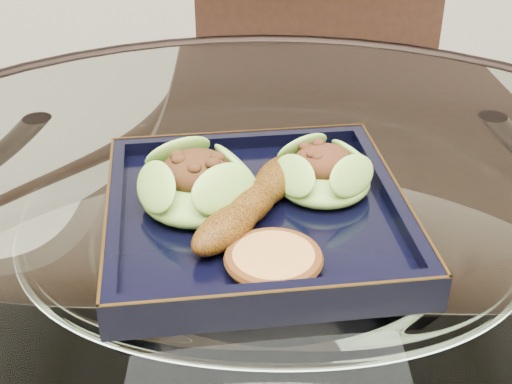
{
  "coord_description": "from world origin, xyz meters",
  "views": [
    {
      "loc": [
        -0.02,
        -0.51,
        1.14
      ],
      "look_at": [
        -0.01,
        0.03,
        0.8
      ],
      "focal_mm": 50.0,
      "sensor_mm": 36.0,
      "label": 1
    }
  ],
  "objects": [
    {
      "name": "dining_chair",
      "position": [
        0.1,
        0.55,
        0.57
      ],
      "size": [
        0.46,
        0.46,
        1.01
      ],
      "rotation": [
        0.0,
        0.0,
        0.04
      ],
      "color": "black",
      "rests_on": "ground"
    },
    {
      "name": "navy_plate",
      "position": [
        -0.01,
        0.03,
        0.77
      ],
      "size": [
        0.3,
        0.3,
        0.02
      ],
      "primitive_type": "cube",
      "rotation": [
        0.0,
        0.0,
        0.12
      ],
      "color": "black",
      "rests_on": "dining_table"
    },
    {
      "name": "crumb_patty",
      "position": [
        -0.0,
        -0.05,
        0.79
      ],
      "size": [
        0.08,
        0.08,
        0.01
      ],
      "primitive_type": "cylinder",
      "rotation": [
        0.0,
        0.0,
        0.06
      ],
      "color": "#CB8E43",
      "rests_on": "navy_plate"
    },
    {
      "name": "lettuce_wrap_right",
      "position": [
        0.05,
        0.07,
        0.8
      ],
      "size": [
        0.11,
        0.11,
        0.03
      ],
      "primitive_type": "ellipsoid",
      "rotation": [
        0.0,
        0.0,
        0.22
      ],
      "color": "#4E8B28",
      "rests_on": "navy_plate"
    },
    {
      "name": "dining_table",
      "position": [
        -0.0,
        -0.0,
        0.6
      ],
      "size": [
        1.13,
        1.13,
        0.77
      ],
      "color": "white",
      "rests_on": "ground"
    },
    {
      "name": "roasted_plantain",
      "position": [
        -0.02,
        0.02,
        0.8
      ],
      "size": [
        0.11,
        0.16,
        0.03
      ],
      "primitive_type": "ellipsoid",
      "rotation": [
        0.0,
        0.0,
        1.07
      ],
      "color": "#653A0A",
      "rests_on": "navy_plate"
    },
    {
      "name": "lettuce_wrap_left",
      "position": [
        -0.07,
        0.04,
        0.8
      ],
      "size": [
        0.12,
        0.12,
        0.04
      ],
      "primitive_type": "ellipsoid",
      "rotation": [
        0.0,
        0.0,
        0.16
      ],
      "color": "olive",
      "rests_on": "navy_plate"
    }
  ]
}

